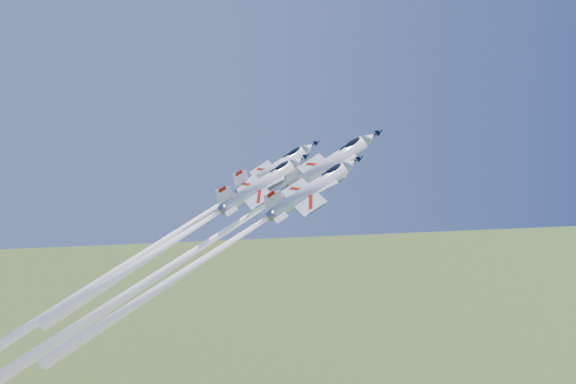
{
  "coord_description": "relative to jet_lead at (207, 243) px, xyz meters",
  "views": [
    {
      "loc": [
        -13.98,
        -93.88,
        112.59
      ],
      "look_at": [
        0.0,
        0.0,
        92.93
      ],
      "focal_mm": 40.0,
      "sensor_mm": 36.0,
      "label": 1
    }
  ],
  "objects": [
    {
      "name": "jet_lead",
      "position": [
        0.0,
        0.0,
        0.0
      ],
      "size": [
        51.14,
        15.5,
        45.66
      ],
      "rotation": [
        0.54,
        0.17,
        -1.38
      ],
      "color": "white"
    },
    {
      "name": "jet_left",
      "position": [
        -8.81,
        1.85,
        -1.17
      ],
      "size": [
        48.6,
        14.38,
        44.49
      ],
      "rotation": [
        0.54,
        0.17,
        -1.38
      ],
      "color": "white"
    },
    {
      "name": "jet_right",
      "position": [
        0.97,
        -10.71,
        1.88
      ],
      "size": [
        38.73,
        12.05,
        33.97
      ],
      "rotation": [
        0.54,
        0.17,
        -1.38
      ],
      "color": "white"
    },
    {
      "name": "jet_slot",
      "position": [
        -3.15,
        -2.03,
        2.28
      ],
      "size": [
        35.46,
        11.29,
        30.62
      ],
      "rotation": [
        0.54,
        0.17,
        -1.38
      ],
      "color": "white"
    }
  ]
}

